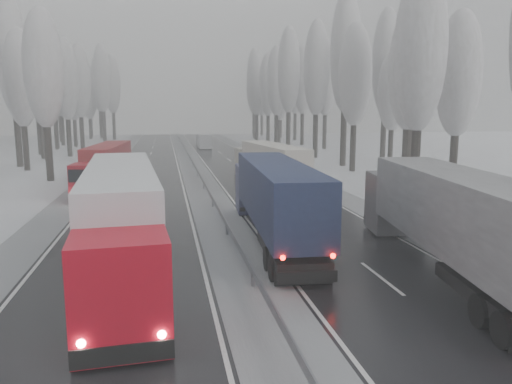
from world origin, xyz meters
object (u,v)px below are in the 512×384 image
object	(u,v)px
truck_grey_tarp	(448,213)
truck_blue_box	(273,194)
truck_cream_box	(269,162)
truck_red_white	(121,214)
truck_red_red	(106,163)
box_truck_distant	(204,141)

from	to	relation	value
truck_grey_tarp	truck_blue_box	world-z (taller)	truck_grey_tarp
truck_cream_box	truck_red_white	size ratio (longest dim) A/B	0.87
truck_red_white	truck_red_red	size ratio (longest dim) A/B	1.19
truck_grey_tarp	truck_blue_box	bearing A→B (deg)	139.94
truck_cream_box	box_truck_distant	distance (m)	43.67
truck_blue_box	truck_grey_tarp	bearing A→B (deg)	-45.14
truck_cream_box	truck_red_white	xyz separation A→B (m)	(-10.81, -22.07, 0.34)
truck_grey_tarp	truck_red_white	size ratio (longest dim) A/B	0.99
truck_cream_box	truck_red_white	world-z (taller)	truck_red_white
truck_red_white	truck_grey_tarp	bearing A→B (deg)	-13.77
box_truck_distant	truck_red_red	world-z (taller)	truck_red_red
truck_blue_box	truck_red_red	xyz separation A→B (m)	(-10.49, 19.49, -0.26)
truck_blue_box	box_truck_distant	distance (m)	61.37
truck_cream_box	truck_blue_box	bearing A→B (deg)	-107.76
truck_blue_box	truck_red_red	size ratio (longest dim) A/B	1.12
box_truck_distant	truck_red_white	distance (m)	66.22
truck_red_white	truck_red_red	world-z (taller)	truck_red_white
truck_grey_tarp	box_truck_distant	size ratio (longest dim) A/B	2.52
truck_blue_box	truck_red_white	xyz separation A→B (m)	(-7.28, -4.32, 0.14)
truck_grey_tarp	truck_red_white	xyz separation A→B (m)	(-13.18, 2.20, 0.03)
truck_blue_box	truck_cream_box	world-z (taller)	truck_blue_box
truck_blue_box	truck_cream_box	distance (m)	18.10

